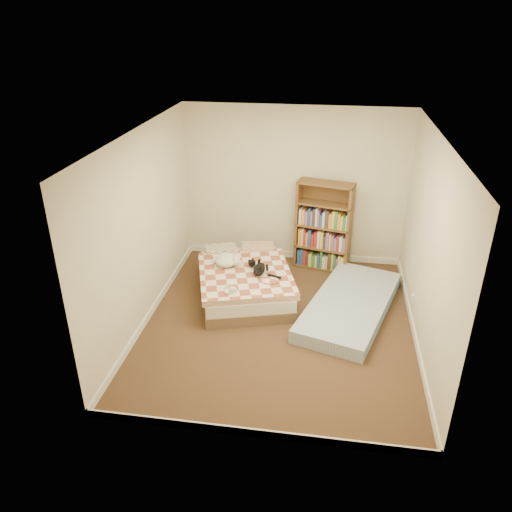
# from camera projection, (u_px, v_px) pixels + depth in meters

# --- Properties ---
(room) EXTENTS (3.51, 4.01, 2.51)m
(room) POSITION_uv_depth(u_px,v_px,m) (281.00, 242.00, 6.11)
(room) COLOR #43291D
(room) RESTS_ON ground
(bed) EXTENTS (1.66, 2.01, 0.46)m
(bed) POSITION_uv_depth(u_px,v_px,m) (245.00, 280.00, 7.26)
(bed) COLOR brown
(bed) RESTS_ON room
(bookshelf) EXTENTS (0.92, 0.48, 1.43)m
(bookshelf) POSITION_uv_depth(u_px,v_px,m) (323.00, 236.00, 7.87)
(bookshelf) COLOR brown
(bookshelf) RESTS_ON room
(floor_mattress) EXTENTS (1.53, 2.29, 0.19)m
(floor_mattress) POSITION_uv_depth(u_px,v_px,m) (350.00, 305.00, 6.85)
(floor_mattress) COLOR #7294BF
(floor_mattress) RESTS_ON room
(black_cat) EXTENTS (0.36, 0.60, 0.14)m
(black_cat) POSITION_uv_depth(u_px,v_px,m) (260.00, 268.00, 7.02)
(black_cat) COLOR black
(black_cat) RESTS_ON bed
(white_dog) EXTENTS (0.46, 0.47, 0.17)m
(white_dog) POSITION_uv_depth(u_px,v_px,m) (227.00, 260.00, 7.18)
(white_dog) COLOR silver
(white_dog) RESTS_ON bed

